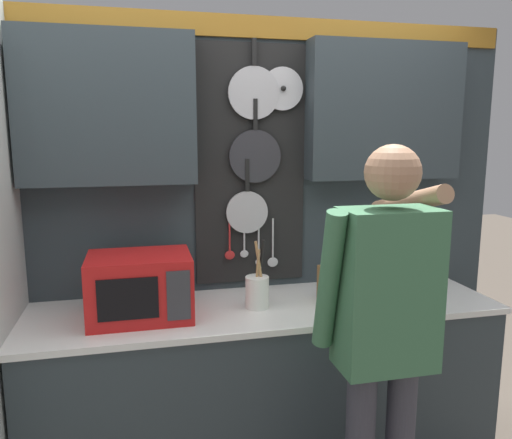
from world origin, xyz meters
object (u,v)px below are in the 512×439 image
Objects in this scene: microwave at (140,286)px; utensil_crock at (257,290)px; person at (384,321)px; knife_block at (333,284)px.

microwave is 1.38× the size of utensil_crock.
utensil_crock is 0.20× the size of person.
microwave is 1.10m from person.
utensil_crock is 0.69m from person.
microwave is 0.56m from utensil_crock.
utensil_crock is at bearing 123.48° from person.
knife_block is 0.40m from utensil_crock.
microwave is at bearing -179.77° from utensil_crock.
microwave is 1.78× the size of knife_block.
knife_block is 0.77× the size of utensil_crock.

